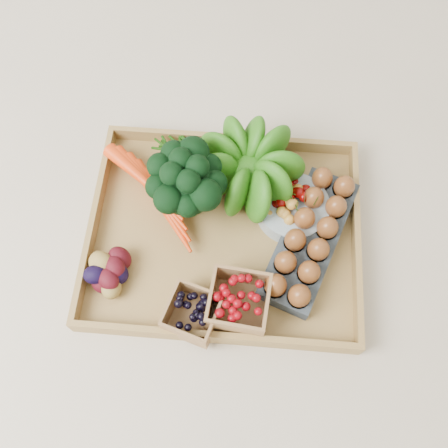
# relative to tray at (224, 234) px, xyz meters

# --- Properties ---
(ground) EXTENTS (4.00, 4.00, 0.00)m
(ground) POSITION_rel_tray_xyz_m (0.00, 0.00, -0.01)
(ground) COLOR beige
(ground) RESTS_ON ground
(tray) EXTENTS (0.55, 0.45, 0.01)m
(tray) POSITION_rel_tray_xyz_m (0.00, 0.00, 0.00)
(tray) COLOR #A17E43
(tray) RESTS_ON ground
(carrots) EXTENTS (0.22, 0.16, 0.05)m
(carrots) POSITION_rel_tray_xyz_m (-0.15, 0.07, 0.03)
(carrots) COLOR #F23D0D
(carrots) RESTS_ON tray
(lettuce) EXTENTS (0.15, 0.15, 0.15)m
(lettuce) POSITION_rel_tray_xyz_m (0.04, 0.12, 0.08)
(lettuce) COLOR #14530D
(lettuce) RESTS_ON tray
(broccoli) EXTENTS (0.16, 0.16, 0.13)m
(broccoli) POSITION_rel_tray_xyz_m (-0.08, 0.05, 0.07)
(broccoli) COLOR black
(broccoli) RESTS_ON tray
(cherry_bowl) EXTENTS (0.15, 0.15, 0.04)m
(cherry_bowl) POSITION_rel_tray_xyz_m (0.14, 0.06, 0.03)
(cherry_bowl) COLOR #8C9EA5
(cherry_bowl) RESTS_ON tray
(egg_carton) EXTENTS (0.21, 0.32, 0.04)m
(egg_carton) POSITION_rel_tray_xyz_m (0.17, -0.01, 0.03)
(egg_carton) COLOR #333B41
(egg_carton) RESTS_ON tray
(potatoes) EXTENTS (0.13, 0.13, 0.07)m
(potatoes) POSITION_rel_tray_xyz_m (-0.22, -0.11, 0.04)
(potatoes) COLOR #3A0910
(potatoes) RESTS_ON tray
(punnet_blackberry) EXTENTS (0.12, 0.12, 0.06)m
(punnet_blackberry) POSITION_rel_tray_xyz_m (-0.04, -0.18, 0.04)
(punnet_blackberry) COLOR black
(punnet_blackberry) RESTS_ON tray
(punnet_raspberry) EXTENTS (0.12, 0.12, 0.08)m
(punnet_raspberry) POSITION_rel_tray_xyz_m (0.04, -0.16, 0.05)
(punnet_raspberry) COLOR #70050B
(punnet_raspberry) RESTS_ON tray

